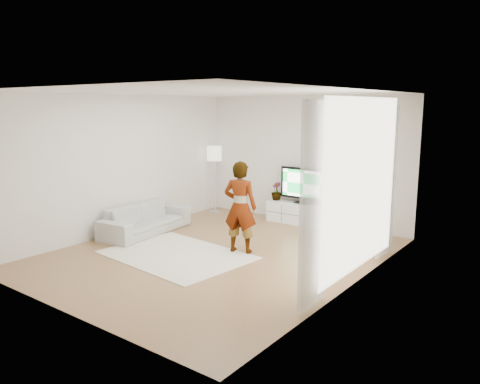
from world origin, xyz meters
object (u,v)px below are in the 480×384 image
Objects in this scene: rug at (177,255)px; floor_lamp at (214,156)px; media_console at (303,214)px; television at (304,184)px; sofa at (146,219)px; player at (240,207)px.

rug is 1.52× the size of floor_lamp.
rug is at bearing -101.73° from media_console.
floor_lamp is (-2.35, -0.21, 1.14)m from media_console.
television is at bearing 90.00° from media_console.
floor_lamp is (-1.67, 3.04, 1.37)m from rug.
television is at bearing -46.80° from sofa.
sofa is at bearing -130.19° from television.
player is 1.01× the size of floor_lamp.
rug is 1.51× the size of player.
floor_lamp is (-2.35, -0.24, 0.48)m from television.
rug is (-0.68, -3.26, -0.22)m from media_console.
sofa is at bearing -130.49° from media_console.
media_console is 1.01× the size of floor_lamp.
media_console is 3.33m from rug.
player is at bearing 45.36° from rug.
sofa is (-2.21, -2.58, 0.07)m from media_console.
sofa reaches higher than media_console.
floor_lamp is at bearing -174.15° from television.
player is 3.37m from floor_lamp.
television is at bearing -104.95° from player.
television is 2.41m from floor_lamp.
floor_lamp reaches higher than television.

